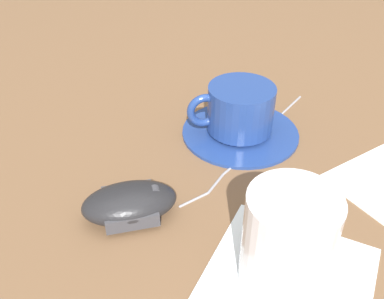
{
  "coord_description": "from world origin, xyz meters",
  "views": [
    {
      "loc": [
        0.2,
        -0.32,
        0.33
      ],
      "look_at": [
        -0.07,
        -0.02,
        0.03
      ],
      "focal_mm": 40.0,
      "sensor_mm": 36.0,
      "label": 1
    }
  ],
  "objects_px": {
    "saucer": "(240,131)",
    "drinking_glass": "(288,241)",
    "coffee_cup": "(239,108)",
    "computer_mouse": "(130,203)"
  },
  "relations": [
    {
      "from": "saucer",
      "to": "coffee_cup",
      "type": "height_order",
      "value": "coffee_cup"
    },
    {
      "from": "coffee_cup",
      "to": "drinking_glass",
      "type": "height_order",
      "value": "drinking_glass"
    },
    {
      "from": "coffee_cup",
      "to": "drinking_glass",
      "type": "bearing_deg",
      "value": -42.84
    },
    {
      "from": "saucer",
      "to": "coffee_cup",
      "type": "bearing_deg",
      "value": -165.74
    },
    {
      "from": "saucer",
      "to": "coffee_cup",
      "type": "distance_m",
      "value": 0.03
    },
    {
      "from": "saucer",
      "to": "drinking_glass",
      "type": "distance_m",
      "value": 0.24
    },
    {
      "from": "saucer",
      "to": "computer_mouse",
      "type": "height_order",
      "value": "computer_mouse"
    },
    {
      "from": "computer_mouse",
      "to": "drinking_glass",
      "type": "xyz_separation_m",
      "value": [
        0.16,
        0.04,
        0.03
      ]
    },
    {
      "from": "saucer",
      "to": "computer_mouse",
      "type": "relative_size",
      "value": 1.37
    },
    {
      "from": "saucer",
      "to": "computer_mouse",
      "type": "bearing_deg",
      "value": -87.85
    }
  ]
}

